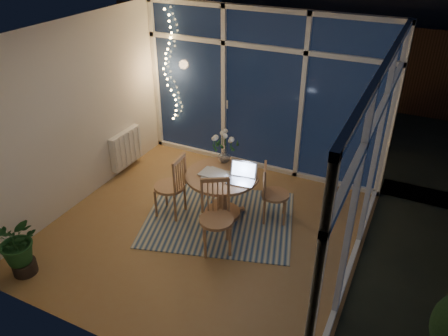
{
  "coord_description": "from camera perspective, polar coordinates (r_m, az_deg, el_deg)",
  "views": [
    {
      "loc": [
        2.3,
        -4.12,
        3.7
      ],
      "look_at": [
        0.17,
        0.25,
        0.89
      ],
      "focal_mm": 35.0,
      "sensor_mm": 36.0,
      "label": 1
    }
  ],
  "objects": [
    {
      "name": "chair_front",
      "position": [
        5.39,
        -0.99,
        -6.57
      ],
      "size": [
        0.62,
        0.62,
        0.97
      ],
      "primitive_type": "cube",
      "rotation": [
        0.0,
        0.0,
        0.54
      ],
      "color": "#A07048",
      "rests_on": "floor"
    },
    {
      "name": "garden_shrubs",
      "position": [
        8.76,
        3.35,
        8.18
      ],
      "size": [
        0.9,
        0.9,
        0.9
      ],
      "primitive_type": "sphere",
      "color": "#173216",
      "rests_on": "ground"
    },
    {
      "name": "window_wall_right",
      "position": [
        4.78,
        18.28,
        -1.79
      ],
      "size": [
        0.1,
        4.0,
        2.6
      ],
      "primitive_type": "cube",
      "color": "white",
      "rests_on": "floor"
    },
    {
      "name": "rug",
      "position": [
        6.19,
        -0.63,
        -6.62
      ],
      "size": [
        2.41,
        2.13,
        0.01
      ],
      "primitive_type": "cube",
      "rotation": [
        0.0,
        0.0,
        0.29
      ],
      "color": "beige",
      "rests_on": "floor"
    },
    {
      "name": "radiator",
      "position": [
        7.36,
        -12.67,
        2.57
      ],
      "size": [
        0.1,
        0.7,
        0.58
      ],
      "primitive_type": "cube",
      "color": "white",
      "rests_on": "wall_left"
    },
    {
      "name": "floor",
      "position": [
        6.0,
        -2.54,
        -8.11
      ],
      "size": [
        4.0,
        4.0,
        0.0
      ],
      "primitive_type": "plane",
      "color": "#9A7043",
      "rests_on": "ground"
    },
    {
      "name": "chair_right",
      "position": [
        5.99,
        6.73,
        -3.29
      ],
      "size": [
        0.51,
        0.51,
        0.87
      ],
      "primitive_type": "cube",
      "rotation": [
        0.0,
        0.0,
        1.91
      ],
      "color": "#A07048",
      "rests_on": "floor"
    },
    {
      "name": "window_wall_back",
      "position": [
        6.93,
        5.0,
        9.64
      ],
      "size": [
        4.0,
        0.1,
        2.6
      ],
      "primitive_type": "cube",
      "color": "white",
      "rests_on": "floor"
    },
    {
      "name": "potted_plant",
      "position": [
        5.65,
        -25.21,
        -9.37
      ],
      "size": [
        0.58,
        0.51,
        0.76
      ],
      "primitive_type": "imported",
      "rotation": [
        0.0,
        0.0,
        -0.09
      ],
      "color": "#1A4A21",
      "rests_on": "floor"
    },
    {
      "name": "garden_patio",
      "position": [
        10.03,
        13.82,
        7.1
      ],
      "size": [
        12.0,
        6.0,
        0.1
      ],
      "primitive_type": "cube",
      "color": "black",
      "rests_on": "ground"
    },
    {
      "name": "bowl",
      "position": [
        5.89,
        3.43,
        -0.64
      ],
      "size": [
        0.19,
        0.19,
        0.04
      ],
      "primitive_type": "imported",
      "rotation": [
        0.0,
        0.0,
        0.29
      ],
      "color": "silver",
      "rests_on": "dining_table"
    },
    {
      "name": "wall_right",
      "position": [
        4.78,
        18.74,
        -1.9
      ],
      "size": [
        0.04,
        4.0,
        2.6
      ],
      "primitive_type": "cube",
      "color": "white",
      "rests_on": "floor"
    },
    {
      "name": "newspapers",
      "position": [
        5.9,
        -1.29,
        -0.66
      ],
      "size": [
        0.37,
        0.3,
        0.02
      ],
      "primitive_type": "cube",
      "rotation": [
        0.0,
        0.0,
        0.09
      ],
      "color": "white",
      "rests_on": "dining_table"
    },
    {
      "name": "chair_left",
      "position": [
        6.08,
        -7.16,
        -2.22
      ],
      "size": [
        0.48,
        0.48,
        0.96
      ],
      "primitive_type": "cube",
      "rotation": [
        0.0,
        0.0,
        -1.49
      ],
      "color": "#A07048",
      "rests_on": "floor"
    },
    {
      "name": "garden_fence",
      "position": [
        10.28,
        12.4,
        13.53
      ],
      "size": [
        11.0,
        0.08,
        1.8
      ],
      "primitive_type": "cube",
      "color": "#352413",
      "rests_on": "ground"
    },
    {
      "name": "laptop",
      "position": [
        5.66,
        2.23,
        -0.69
      ],
      "size": [
        0.39,
        0.35,
        0.26
      ],
      "primitive_type": null,
      "rotation": [
        0.0,
        0.0,
        0.13
      ],
      "color": "#B7B7BC",
      "rests_on": "dining_table"
    },
    {
      "name": "ceiling",
      "position": [
        4.85,
        -3.25,
        16.85
      ],
      "size": [
        4.0,
        4.0,
        0.0
      ],
      "primitive_type": "plane",
      "color": "white",
      "rests_on": "wall_back"
    },
    {
      "name": "wall_left",
      "position": [
        6.42,
        -18.83,
        6.41
      ],
      "size": [
        0.04,
        4.0,
        2.6
      ],
      "primitive_type": "cube",
      "color": "white",
      "rests_on": "floor"
    },
    {
      "name": "wall_back",
      "position": [
        6.97,
        5.12,
        9.74
      ],
      "size": [
        4.0,
        0.04,
        2.6
      ],
      "primitive_type": "cube",
      "color": "white",
      "rests_on": "floor"
    },
    {
      "name": "phone",
      "position": [
        5.78,
        0.6,
        -1.43
      ],
      "size": [
        0.11,
        0.08,
        0.01
      ],
      "primitive_type": "cube",
      "rotation": [
        0.0,
        0.0,
        0.28
      ],
      "color": "black",
      "rests_on": "dining_table"
    },
    {
      "name": "flower_vase",
      "position": [
        6.15,
        0.06,
        1.72
      ],
      "size": [
        0.25,
        0.25,
        0.21
      ],
      "primitive_type": "imported",
      "rotation": [
        0.0,
        0.0,
        0.29
      ],
      "color": "white",
      "rests_on": "dining_table"
    },
    {
      "name": "wall_front",
      "position": [
        3.95,
        -16.99,
        -9.03
      ],
      "size": [
        4.0,
        0.04,
        2.6
      ],
      "primitive_type": "cube",
      "color": "white",
      "rests_on": "floor"
    },
    {
      "name": "dining_table",
      "position": [
        6.07,
        -0.23,
        -3.57
      ],
      "size": [
        1.24,
        1.24,
        0.68
      ],
      "primitive_type": "cylinder",
      "rotation": [
        0.0,
        0.0,
        0.29
      ],
      "color": "#A07048",
      "rests_on": "floor"
    },
    {
      "name": "fairy_lights",
      "position": [
        7.51,
        -7.24,
        12.93
      ],
      "size": [
        0.24,
        0.1,
        1.85
      ],
      "primitive_type": null,
      "color": "#FFC966",
      "rests_on": "window_wall_back"
    }
  ]
}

